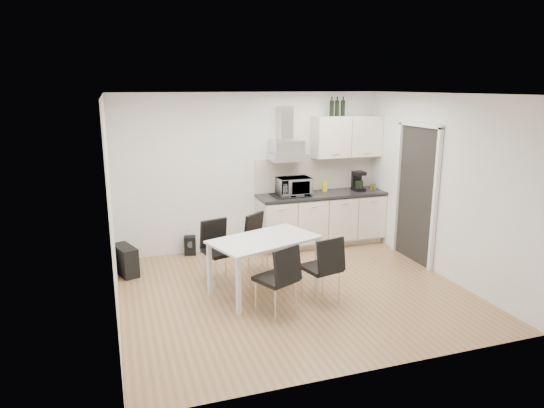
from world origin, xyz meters
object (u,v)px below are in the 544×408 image
Objects in this scene: dining_table at (264,245)px; chair_far_right at (265,244)px; kitchenette at (323,198)px; floor_speaker at (190,245)px; chair_near_left at (276,280)px; chair_near_right at (321,269)px; guitar_amp at (125,260)px; chair_far_left at (221,252)px.

chair_far_right is (0.21, 0.66, -0.23)m from dining_table.
kitchenette is 1.62× the size of dining_table.
kitchenette is 2.38m from floor_speaker.
floor_speaker is at bearing 92.60° from dining_table.
kitchenette is 2.86× the size of chair_near_left.
chair_near_right is 1.58× the size of guitar_amp.
dining_table is 5.07× the size of floor_speaker.
chair_near_left is at bearing -125.51° from kitchenette.
chair_near_right is (0.38, -1.15, 0.00)m from chair_far_right.
dining_table reaches higher than guitar_amp.
chair_near_left is 1.00× the size of chair_near_right.
chair_near_right is at bearing -56.25° from guitar_amp.
kitchenette is at bearing -12.90° from guitar_amp.
chair_near_left is at bearing -63.85° from floor_speaker.
kitchenette reaches higher than chair_far_right.
dining_table is 0.73m from chair_far_right.
chair_far_left is 1.00× the size of chair_far_right.
chair_far_left is at bearing 123.55° from chair_near_right.
chair_near_left is at bearing 179.89° from chair_near_right.
floor_speaker is (-0.92, 1.14, -0.29)m from chair_far_right.
guitar_amp is at bearing -53.16° from chair_far_right.
guitar_amp is (-1.68, 1.88, -0.22)m from chair_near_left.
kitchenette is 1.72m from chair_far_right.
guitar_amp is (-2.34, 1.73, -0.22)m from chair_near_right.
chair_near_right reaches higher than dining_table.
chair_far_left and chair_far_right have the same top height.
chair_far_right is at bearing 94.99° from chair_near_right.
chair_far_left is 1.34m from floor_speaker.
chair_far_left is at bearing -24.69° from chair_far_right.
dining_table is 2.00m from floor_speaker.
chair_near_right reaches higher than guitar_amp.
chair_far_right is 1.34m from chair_near_left.
chair_near_left is 1.58× the size of guitar_amp.
chair_near_left reaches higher than dining_table.
chair_near_right is at bearing -58.50° from dining_table.
kitchenette is at bearing 27.24° from dining_table.
chair_near_right reaches higher than floor_speaker.
dining_table is at bearing -133.82° from kitchenette.
chair_near_left reaches higher than floor_speaker.
dining_table is 0.69m from chair_near_left.
chair_far_right is at bearing 176.02° from chair_far_left.
chair_far_right is 1.00× the size of chair_near_right.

